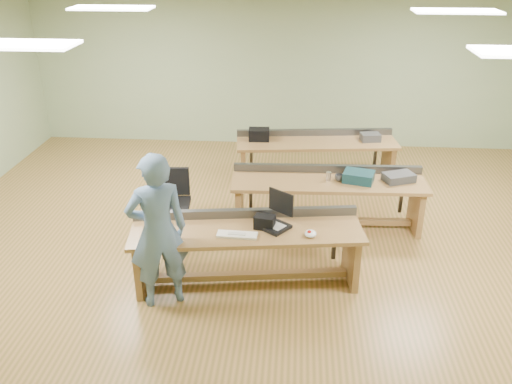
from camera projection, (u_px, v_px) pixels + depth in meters
floor at (272, 239)px, 7.76m from camera, size 10.00×10.00×0.00m
ceiling at (276, 22)px, 6.47m from camera, size 10.00×10.00×0.00m
wall_back at (284, 72)px, 10.72m from camera, size 10.00×0.04×3.00m
wall_front at (245, 351)px, 3.51m from camera, size 10.00×0.04×3.00m
fluor_panels at (276, 25)px, 6.49m from camera, size 6.20×3.50×0.03m
workbench_front at (247, 242)px, 6.59m from camera, size 2.86×1.11×0.86m
workbench_mid at (328, 192)px, 7.89m from camera, size 2.81×0.84×0.86m
workbench_back at (316, 151)px, 9.38m from camera, size 2.80×1.03×0.86m
person at (158, 231)px, 6.06m from camera, size 0.81×0.70×1.88m
laptop_base at (273, 226)px, 6.52m from camera, size 0.47×0.46×0.04m
laptop_screen at (281, 202)px, 6.51m from camera, size 0.30×0.24×0.29m
keyboard at (237, 235)px, 6.34m from camera, size 0.48×0.18×0.03m
trackball_mouse at (310, 234)px, 6.33m from camera, size 0.15×0.18×0.07m
camera_bag at (265, 222)px, 6.48m from camera, size 0.27×0.20×0.16m
task_chair at (174, 212)px, 7.74m from camera, size 0.57×0.57×0.98m
parts_bin_teal at (359, 177)px, 7.73m from camera, size 0.48×0.41×0.15m
parts_bin_grey at (399, 177)px, 7.75m from camera, size 0.49×0.41×0.12m
mug at (339, 178)px, 7.75m from camera, size 0.17×0.17×0.10m
drinks_can at (328, 176)px, 7.76m from camera, size 0.08×0.08×0.13m
storage_box_back at (259, 134)px, 9.29m from camera, size 0.36×0.27×0.20m
tray_back at (370, 137)px, 9.27m from camera, size 0.36×0.29×0.13m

